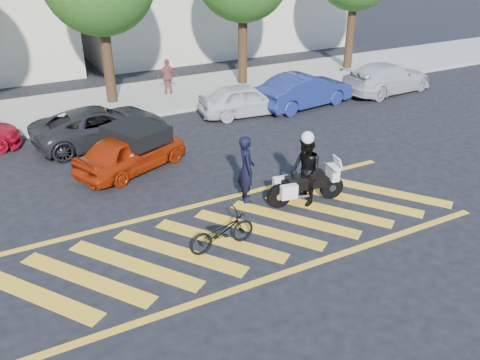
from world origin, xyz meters
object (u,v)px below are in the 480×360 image
parked_right (304,90)px  parked_far_right (387,78)px  police_motorcycle (305,185)px  parked_mid_right (245,100)px  officer_bike (246,169)px  bicycle (222,231)px  red_convertible (131,151)px  officer_moto (306,171)px  parked_mid_left (100,125)px

parked_right → parked_far_right: (4.67, 0.00, -0.03)m
police_motorcycle → parked_far_right: 11.95m
parked_mid_right → parked_far_right: bearing=-85.1°
officer_bike → bicycle: bearing=154.2°
officer_bike → police_motorcycle: size_ratio=0.85×
red_convertible → parked_far_right: parked_far_right is taller
officer_bike → bicycle: (-1.67, -1.85, -0.52)m
officer_bike → parked_far_right: (10.94, 6.26, -0.28)m
police_motorcycle → parked_mid_right: bearing=83.0°
officer_moto → parked_mid_left: (-3.89, 7.17, -0.33)m
police_motorcycle → parked_mid_left: size_ratio=0.49×
parked_mid_left → parked_right: size_ratio=1.07×
parked_mid_right → officer_moto: bearing=170.6°
bicycle → police_motorcycle: (3.05, 0.95, 0.10)m
bicycle → red_convertible: red_convertible is taller
bicycle → parked_right: size_ratio=0.39×
officer_bike → parked_far_right: size_ratio=0.41×
officer_bike → parked_mid_left: (-2.53, 6.26, -0.32)m
red_convertible → parked_mid_right: (5.75, 3.02, 0.01)m
red_convertible → parked_mid_left: 2.80m
officer_bike → parked_right: officer_bike is taller
parked_mid_left → bicycle: bearing=-179.9°
officer_moto → parked_far_right: size_ratio=0.41×
officer_bike → parked_mid_right: 7.39m
officer_bike → bicycle: officer_bike is taller
police_motorcycle → parked_right: parked_right is taller
police_motorcycle → parked_mid_left: parked_mid_left is taller
parked_mid_left → parked_far_right: 13.47m
officer_moto → parked_mid_right: bearing=172.9°
police_motorcycle → parked_mid_right: 7.70m
officer_moto → parked_right: (4.91, 7.17, -0.26)m
red_convertible → parked_right: bearing=-95.6°
red_convertible → parked_right: parked_right is taller
parked_mid_right → officer_bike: bearing=158.4°
officer_bike → parked_mid_left: officer_bike is taller
parked_right → bicycle: bearing=128.3°
officer_moto → officer_bike: bearing=-114.6°
bicycle → parked_right: parked_right is taller
parked_right → police_motorcycle: bearing=138.3°
officer_moto → parked_far_right: bearing=135.9°
bicycle → parked_far_right: (12.61, 8.11, 0.24)m
bicycle → parked_right: bearing=-47.6°
red_convertible → parked_far_right: (13.18, 2.78, 0.05)m
parked_mid_right → parked_mid_left: bearing=99.1°
police_motorcycle → officer_moto: officer_moto is taller
red_convertible → parked_far_right: bearing=-101.8°
bicycle → parked_far_right: bearing=-60.5°
officer_bike → parked_mid_right: size_ratio=0.51×
bicycle → police_motorcycle: police_motorcycle is taller
parked_far_right → parked_mid_left: bearing=83.9°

